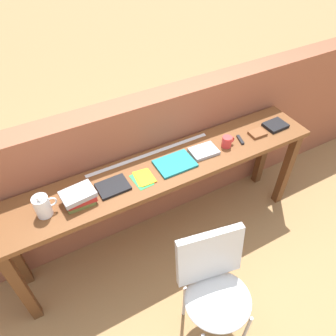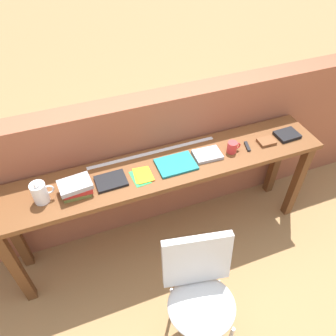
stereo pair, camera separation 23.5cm
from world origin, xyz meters
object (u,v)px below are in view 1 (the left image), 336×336
Objects in this scene: multitool_folded at (240,140)px; pamphlet_pile_colourful at (143,178)px; book_repair_rightmost at (275,125)px; pitcher_white at (43,206)px; magazine_cycling at (113,187)px; chair_white_moulded at (215,285)px; book_stack_leftmost at (79,197)px; mug at (227,142)px; leather_journal_brown at (257,133)px; book_open_centre at (175,164)px.

pamphlet_pile_colourful is at bearing -179.09° from multitool_folded.
book_repair_rightmost is (1.24, 0.02, 0.01)m from pamphlet_pile_colourful.
pitcher_white is 0.86× the size of magazine_cycling.
book_stack_leftmost is at bearing 126.64° from chair_white_moulded.
magazine_cycling is (0.46, 0.01, -0.07)m from pitcher_white.
magazine_cycling reaches higher than chair_white_moulded.
chair_white_moulded is 8.10× the size of multitool_folded.
pitcher_white reaches higher than mug.
pitcher_white reaches higher than pamphlet_pile_colourful.
book_stack_leftmost reaches higher than book_repair_rightmost.
chair_white_moulded is at bearing -137.97° from leather_journal_brown.
pitcher_white reaches higher than book_stack_leftmost.
magazine_cycling reaches higher than book_open_centre.
pamphlet_pile_colourful is 1.71× the size of multitool_folded.
book_stack_leftmost is at bearing -1.67° from pitcher_white.
book_stack_leftmost is (0.22, -0.01, -0.03)m from pitcher_white.
chair_white_moulded is 1.25m from leather_journal_brown.
chair_white_moulded is at bearing -100.63° from book_open_centre.
book_repair_rightmost is (1.45, -0.00, 0.00)m from magazine_cycling.
pamphlet_pile_colourful is at bearing -179.19° from mug.
book_open_centre reaches higher than pamphlet_pile_colourful.
book_repair_rightmost is at bearing 35.23° from chair_white_moulded.
mug is 0.60× the size of book_repair_rightmost.
multitool_folded is 0.37m from book_repair_rightmost.
book_stack_leftmost is at bearing 180.00° from mug.
multitool_folded is at bearing -0.11° from pitcher_white.
pitcher_white is 0.68m from pamphlet_pile_colourful.
chair_white_moulded reaches higher than pamphlet_pile_colourful.
pitcher_white reaches higher than book_repair_rightmost.
book_open_centre is (0.27, 0.02, 0.00)m from pamphlet_pile_colourful.
mug is 0.14m from multitool_folded.
book_open_centre is 0.77m from leather_journal_brown.
mug is at bearing -178.52° from multitool_folded.
leather_journal_brown is (1.03, 0.01, 0.01)m from pamphlet_pile_colourful.
chair_white_moulded is 3.16× the size of book_open_centre.
book_open_centre is 2.17× the size of leather_journal_brown.
chair_white_moulded is at bearing -53.36° from book_stack_leftmost.
book_stack_leftmost reaches higher than chair_white_moulded.
chair_white_moulded is at bearing -67.78° from magazine_cycling.
multitool_folded is at bearing 179.56° from leather_journal_brown.
magazine_cycling is 0.94m from mug.
mug reaches higher than pamphlet_pile_colourful.
multitool_folded is at bearing -0.93° from book_open_centre.
pitcher_white is 1.92m from book_repair_rightmost.
book_stack_leftmost reaches higher than leather_journal_brown.
book_stack_leftmost is 1.06× the size of magazine_cycling.
mug is at bearing -1.99° from magazine_cycling.
chair_white_moulded is at bearing -146.53° from book_repair_rightmost.
magazine_cycling is at bearing 179.17° from mug.
mug is at bearing 0.81° from pamphlet_pile_colourful.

